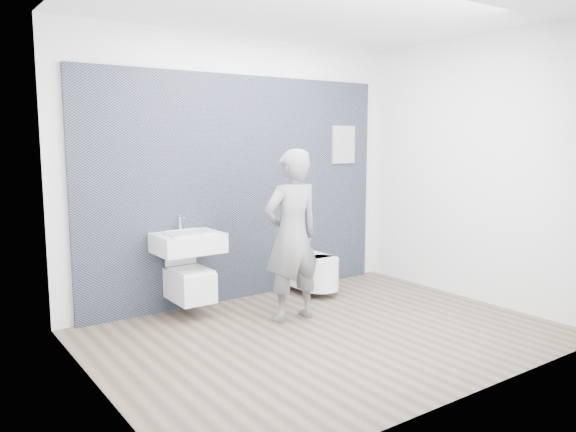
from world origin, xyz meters
TOP-DOWN VIEW (x-y plane):
  - ground at (0.00, 0.00)m, footprint 4.00×4.00m
  - room_shell at (0.00, 0.00)m, footprint 4.00×4.00m
  - tile_wall at (0.00, 1.47)m, footprint 3.60×0.06m
  - washbasin at (-0.77, 1.20)m, footprint 0.63×0.47m
  - toilet_square at (-0.77, 1.19)m, footprint 0.35×0.51m
  - toilet_rounded at (0.71, 1.10)m, footprint 0.39×0.67m
  - info_placard at (1.40, 1.43)m, footprint 0.34×0.03m
  - visitor at (-0.01, 0.52)m, footprint 0.61×0.41m

SIDE VIEW (x-z plane):
  - ground at x=0.00m, z-range 0.00..0.00m
  - tile_wall at x=0.00m, z-range -1.20..1.20m
  - info_placard at x=1.40m, z-range -0.22..0.22m
  - toilet_rounded at x=0.71m, z-range 0.08..0.43m
  - toilet_square at x=-0.77m, z-range -0.01..0.67m
  - washbasin at x=-0.77m, z-range 0.50..0.97m
  - visitor at x=-0.01m, z-range 0.00..1.64m
  - room_shell at x=0.00m, z-range -0.26..3.74m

